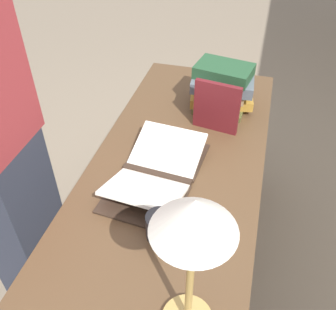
# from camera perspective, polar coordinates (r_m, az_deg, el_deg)

# --- Properties ---
(ground_plane) EXTENTS (12.00, 12.00, 0.00)m
(ground_plane) POSITION_cam_1_polar(r_m,az_deg,el_deg) (2.01, 1.06, -16.93)
(ground_plane) COLOR gray
(reading_desk) EXTENTS (1.56, 0.65, 0.73)m
(reading_desk) POSITION_cam_1_polar(r_m,az_deg,el_deg) (1.51, 1.34, -3.88)
(reading_desk) COLOR brown
(reading_desk) RESTS_ON ground_plane
(open_book) EXTENTS (0.50, 0.32, 0.08)m
(open_book) POSITION_cam_1_polar(r_m,az_deg,el_deg) (1.37, -1.70, -2.56)
(open_book) COLOR #38281E
(open_book) RESTS_ON reading_desk
(book_stack_tall) EXTENTS (0.23, 0.30, 0.21)m
(book_stack_tall) POSITION_cam_1_polar(r_m,az_deg,el_deg) (1.73, 8.27, 10.23)
(book_stack_tall) COLOR brown
(book_stack_tall) RESTS_ON reading_desk
(book_standing_upright) EXTENTS (0.05, 0.19, 0.22)m
(book_standing_upright) POSITION_cam_1_polar(r_m,az_deg,el_deg) (1.57, 7.40, 7.22)
(book_standing_upright) COLOR maroon
(book_standing_upright) RESTS_ON reading_desk
(reading_lamp) EXTENTS (0.18, 0.18, 0.46)m
(reading_lamp) POSITION_cam_1_polar(r_m,az_deg,el_deg) (0.75, 3.89, -11.51)
(reading_lamp) COLOR tan
(reading_lamp) RESTS_ON reading_desk
(coffee_mug) EXTENTS (0.09, 0.12, 0.09)m
(coffee_mug) POSITION_cam_1_polar(r_m,az_deg,el_deg) (1.17, -1.18, -10.82)
(coffee_mug) COLOR #28282D
(coffee_mug) RESTS_ON reading_desk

